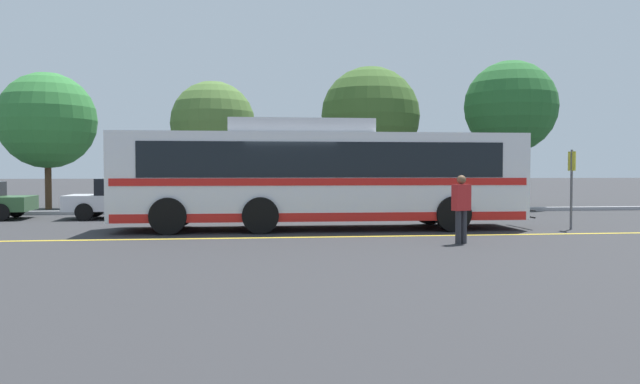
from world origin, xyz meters
TOP-DOWN VIEW (x-y plane):
  - ground_plane at (0.00, 0.00)m, footprint 220.00×220.00m
  - lane_strip_0 at (0.94, -2.09)m, footprint 31.71×0.20m
  - curb_strip at (0.94, 7.12)m, footprint 39.71×0.36m
  - transit_bus at (0.92, 0.11)m, footprint 12.06×2.80m
  - parked_car_1 at (-5.47, 4.98)m, footprint 4.14×2.10m
  - pedestrian_0 at (3.79, -3.90)m, footprint 0.47×0.36m
  - bus_stop_sign at (8.18, -0.93)m, footprint 0.07×0.40m
  - tree_0 at (10.92, 9.48)m, footprint 4.22×4.22m
  - tree_1 at (-2.67, 10.71)m, footprint 3.82×3.82m
  - tree_2 at (-9.83, 10.64)m, footprint 4.20×4.20m
  - tree_3 at (4.82, 11.77)m, footprint 4.77×4.77m

SIDE VIEW (x-z plane):
  - ground_plane at x=0.00m, z-range 0.00..0.00m
  - lane_strip_0 at x=0.94m, z-range 0.00..0.01m
  - curb_strip at x=0.94m, z-range 0.00..0.15m
  - parked_car_1 at x=-5.47m, z-range 0.00..1.43m
  - pedestrian_0 at x=3.79m, z-range 0.10..1.72m
  - bus_stop_sign at x=8.18m, z-range 0.31..2.63m
  - transit_bus at x=0.92m, z-range 0.01..3.19m
  - tree_1 at x=-2.67m, z-range 0.96..6.71m
  - tree_2 at x=-9.83m, z-range 0.90..6.90m
  - tree_3 at x=4.82m, z-range 0.97..7.70m
  - tree_0 at x=10.92m, z-range 1.25..8.00m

